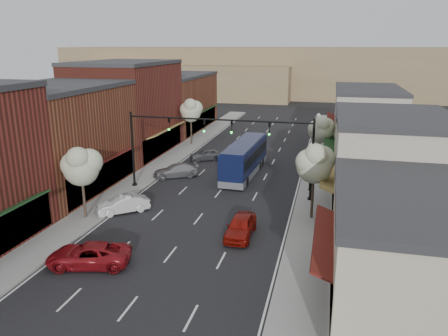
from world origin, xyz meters
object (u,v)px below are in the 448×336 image
Objects in this scene: signal_mast_left at (157,139)px; lamp_post_far at (318,125)px; tree_left_far at (191,110)px; coach_bus at (245,158)px; parked_car_d at (206,154)px; lamp_post_near at (311,159)px; parked_car_b at (123,204)px; parked_car_a at (89,255)px; tree_right_near at (315,163)px; tree_right_far at (321,129)px; parked_car_c at (176,171)px; signal_mast_right at (284,146)px; red_hatchback at (241,226)px; tree_left_near at (81,165)px.

signal_mast_left is 24.14m from lamp_post_far.
tree_left_far is at bearing -172.70° from lamp_post_far.
signal_mast_left reaches higher than coach_bus.
lamp_post_near is at bearing 22.32° from parked_car_d.
parked_car_a is at bearing -27.48° from parked_car_b.
tree_left_far is (-2.63, 17.95, -0.02)m from signal_mast_left.
lamp_post_far is at bearing 91.30° from tree_right_near.
signal_mast_left is at bearing -139.46° from tree_right_far.
tree_left_far is at bearing 144.62° from parked_car_b.
tree_right_far is 1.22× the size of lamp_post_far.
parked_car_a is (1.42, -14.47, -3.94)m from signal_mast_left.
coach_bus is 7.10m from parked_car_d.
parked_car_c is (-1.17, 18.37, -0.04)m from parked_car_a.
coach_bus reaches higher than parked_car_d.
signal_mast_right is at bearing 9.33° from parked_car_d.
parked_car_a is (-12.55, -26.42, -3.31)m from tree_right_far.
parked_car_b is at bearing -118.06° from lamp_post_far.
lamp_post_near reaches higher than parked_car_b.
tree_left_far reaches higher than coach_bus.
red_hatchback is 15.20m from parked_car_c.
signal_mast_right reaches higher than tree_left_far.
parked_car_c is at bearing -78.41° from tree_left_far.
lamp_post_near is 1.14× the size of parked_car_d.
lamp_post_far reaches higher than parked_car_d.
red_hatchback is (-4.61, -20.22, -3.26)m from tree_right_far.
signal_mast_left is 7.30m from parked_car_b.
lamp_post_near is 11.74m from red_hatchback.
parked_car_d is (-7.93, 19.17, -0.07)m from red_hatchback.
parked_car_b is (-13.92, -8.62, -2.34)m from lamp_post_near.
lamp_post_near reaches higher than parked_car_a.
signal_mast_right reaches higher than lamp_post_near.
tree_right_near is 1.34× the size of lamp_post_far.
tree_left_near is 1.28× the size of parked_car_c.
signal_mast_left is 1.85× the size of lamp_post_far.
lamp_post_near is (2.18, 2.50, -1.62)m from signal_mast_right.
tree_right_near is 19.88m from parked_car_d.
red_hatchback reaches higher than parked_car_a.
tree_left_far is 24.48m from parked_car_b.
parked_car_a is at bearing -140.30° from tree_right_near.
lamp_post_near is at bearing 131.26° from parked_car_a.
signal_mast_right is at bearing -52.25° from coach_bus.
lamp_post_far is at bearing 93.88° from tree_right_far.
tree_right_near is at bearing 116.22° from parked_car_a.
tree_left_near reaches higher than parked_car_d.
parked_car_d is at bearing 166.52° from parked_car_a.
tree_right_near is 12.94m from coach_bus.
parked_car_c is (2.88, 11.96, -3.58)m from tree_left_near.
coach_bus is 21.50m from parked_car_a.
lamp_post_near reaches higher than red_hatchback.
signal_mast_right is 8.28m from coach_bus.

